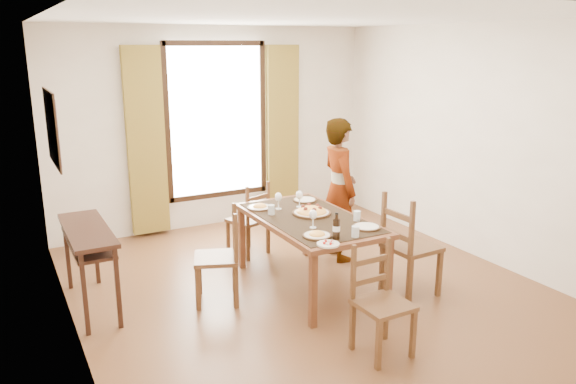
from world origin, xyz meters
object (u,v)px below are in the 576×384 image
dining_table (309,223)px  man (339,189)px  console_table (88,240)px  pasta_platter (311,210)px

dining_table → man: man is taller
console_table → dining_table: 2.16m
man → pasta_platter: bearing=134.7°
console_table → pasta_platter: bearing=-13.0°
console_table → man: man is taller
dining_table → pasta_platter: bearing=47.6°
dining_table → man: bearing=37.5°
dining_table → man: (0.72, 0.55, 0.14)m
dining_table → pasta_platter: 0.15m
man → pasta_platter: size_ratio=4.15×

